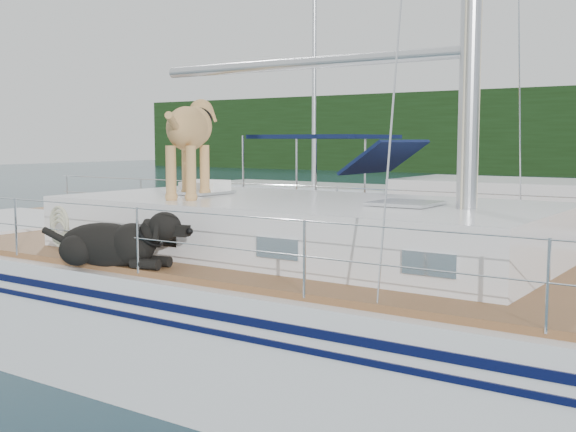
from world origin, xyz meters
The scene contains 4 objects.
ground centered at (0.00, 0.00, 0.00)m, with size 120.00×120.00×0.00m, color black.
main_sailboat centered at (0.09, -0.01, 0.69)m, with size 12.00×3.92×14.01m.
neighbor_sailboat centered at (0.32, 6.62, 0.63)m, with size 11.00×3.50×13.30m.
bg_boat_west centered at (-8.00, 14.00, 0.45)m, with size 8.00×3.00×11.65m.
Camera 1 is at (4.97, -6.26, 2.43)m, focal length 45.00 mm.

